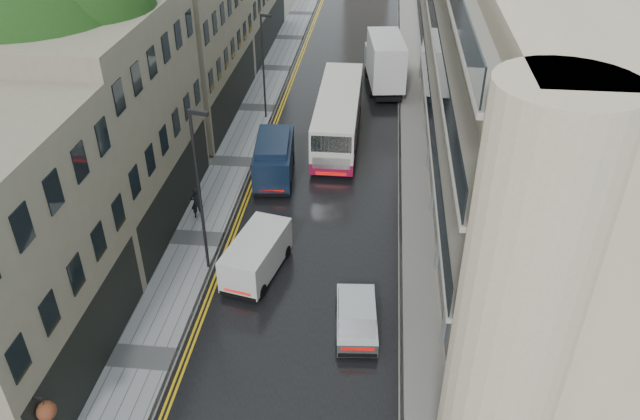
% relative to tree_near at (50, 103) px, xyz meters
% --- Properties ---
extents(road, '(9.00, 85.00, 0.02)m').
position_rel_tree_near_xyz_m(road, '(12.50, 7.50, -6.94)').
color(road, black).
rests_on(road, ground).
extents(left_sidewalk, '(2.70, 85.00, 0.12)m').
position_rel_tree_near_xyz_m(left_sidewalk, '(6.65, 7.50, -6.89)').
color(left_sidewalk, gray).
rests_on(left_sidewalk, ground).
extents(right_sidewalk, '(1.80, 85.00, 0.12)m').
position_rel_tree_near_xyz_m(right_sidewalk, '(17.90, 7.50, -6.89)').
color(right_sidewalk, slate).
rests_on(right_sidewalk, ground).
extents(old_shop_row, '(4.50, 56.00, 12.00)m').
position_rel_tree_near_xyz_m(old_shop_row, '(3.05, 10.00, -0.95)').
color(old_shop_row, gray).
rests_on(old_shop_row, ground).
extents(modern_block, '(8.00, 40.00, 14.00)m').
position_rel_tree_near_xyz_m(modern_block, '(22.80, 6.00, 0.05)').
color(modern_block, beige).
rests_on(modern_block, ground).
extents(tree_near, '(10.56, 10.56, 13.89)m').
position_rel_tree_near_xyz_m(tree_near, '(0.00, 0.00, 0.00)').
color(tree_near, black).
rests_on(tree_near, ground).
extents(tree_far, '(9.24, 9.24, 12.46)m').
position_rel_tree_near_xyz_m(tree_far, '(0.30, 13.00, -0.72)').
color(tree_far, black).
rests_on(tree_far, ground).
extents(cream_bus, '(2.68, 11.55, 3.15)m').
position_rel_tree_near_xyz_m(cream_bus, '(11.73, 8.49, -5.35)').
color(cream_bus, silver).
rests_on(cream_bus, road).
extents(white_lorry, '(3.44, 8.30, 4.23)m').
position_rel_tree_near_xyz_m(white_lorry, '(14.90, 18.88, -4.81)').
color(white_lorry, silver).
rests_on(white_lorry, road).
extents(silver_hatchback, '(1.96, 3.93, 1.43)m').
position_rel_tree_near_xyz_m(silver_hatchback, '(14.48, -7.81, -6.21)').
color(silver_hatchback, '#A4A5A9').
rests_on(silver_hatchback, road).
extents(white_van, '(2.84, 4.75, 2.01)m').
position_rel_tree_near_xyz_m(white_van, '(9.03, -4.46, -5.92)').
color(white_van, silver).
rests_on(white_van, road).
extents(navy_van, '(2.58, 5.47, 2.70)m').
position_rel_tree_near_xyz_m(navy_van, '(8.73, 4.13, -5.57)').
color(navy_van, black).
rests_on(navy_van, road).
extents(pedestrian, '(0.77, 0.65, 1.80)m').
position_rel_tree_near_xyz_m(pedestrian, '(6.17, 1.14, -5.92)').
color(pedestrian, black).
rests_on(pedestrian, left_sidewalk).
extents(lamp_post_near, '(0.94, 0.41, 8.19)m').
position_rel_tree_near_xyz_m(lamp_post_near, '(7.80, -3.05, -2.73)').
color(lamp_post_near, black).
rests_on(lamp_post_near, left_sidewalk).
extents(lamp_post_far, '(0.84, 0.39, 7.28)m').
position_rel_tree_near_xyz_m(lamp_post_far, '(7.54, 14.23, -3.19)').
color(lamp_post_far, black).
rests_on(lamp_post_far, left_sidewalk).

